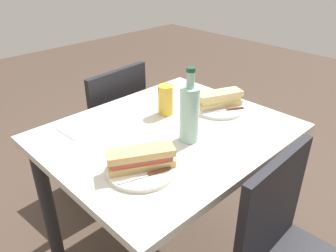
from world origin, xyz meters
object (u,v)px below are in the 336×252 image
(plate_far, at_px, (142,169))
(water_bottle, at_px, (189,113))
(dining_table, at_px, (168,157))
(knife_near, at_px, (227,110))
(baguette_sandwich_far, at_px, (141,158))
(beer_glass, at_px, (166,100))
(baguette_sandwich_near, at_px, (219,99))
(chair_near, at_px, (109,127))
(plate_near, at_px, (218,107))
(knife_far, at_px, (148,175))

(plate_far, distance_m, water_bottle, 0.28)
(dining_table, height_order, plate_far, plate_far)
(knife_near, xyz_separation_m, baguette_sandwich_far, (0.55, 0.06, 0.03))
(water_bottle, xyz_separation_m, beer_glass, (-0.09, -0.22, -0.05))
(plate_far, bearing_deg, baguette_sandwich_near, -168.01)
(chair_near, distance_m, plate_near, 0.69)
(knife_near, height_order, baguette_sandwich_far, baguette_sandwich_far)
(plate_far, distance_m, baguette_sandwich_far, 0.04)
(dining_table, bearing_deg, baguette_sandwich_near, 177.11)
(knife_near, bearing_deg, beer_glass, -43.48)
(plate_far, height_order, baguette_sandwich_far, baguette_sandwich_far)
(knife_near, xyz_separation_m, water_bottle, (0.29, 0.04, 0.10))
(baguette_sandwich_near, relative_size, knife_far, 1.26)
(beer_glass, bearing_deg, knife_far, 39.39)
(dining_table, xyz_separation_m, chair_near, (-0.11, -0.59, -0.13))
(dining_table, xyz_separation_m, plate_near, (-0.31, 0.02, 0.14))
(chair_near, relative_size, baguette_sandwich_far, 3.74)
(water_bottle, relative_size, beer_glass, 2.18)
(plate_near, height_order, water_bottle, water_bottle)
(dining_table, xyz_separation_m, beer_glass, (-0.10, -0.12, 0.20))
(baguette_sandwich_near, bearing_deg, plate_near, 0.00)
(plate_near, bearing_deg, knife_far, 16.44)
(baguette_sandwich_near, height_order, beer_glass, beer_glass)
(water_bottle, bearing_deg, dining_table, -87.11)
(plate_near, distance_m, baguette_sandwich_far, 0.58)
(plate_near, distance_m, beer_glass, 0.25)
(baguette_sandwich_far, height_order, beer_glass, beer_glass)
(dining_table, height_order, plate_near, plate_near)
(dining_table, xyz_separation_m, water_bottle, (-0.01, 0.11, 0.24))
(dining_table, distance_m, knife_near, 0.34)
(chair_near, xyz_separation_m, beer_glass, (0.01, 0.47, 0.32))
(plate_near, xyz_separation_m, baguette_sandwich_near, (0.00, 0.00, 0.04))
(water_bottle, bearing_deg, knife_near, -172.76)
(knife_near, distance_m, water_bottle, 0.31)
(dining_table, height_order, knife_near, knife_near)
(baguette_sandwich_far, distance_m, beer_glass, 0.43)
(baguette_sandwich_near, distance_m, knife_near, 0.06)
(knife_near, bearing_deg, dining_table, -13.46)
(knife_far, bearing_deg, water_bottle, -164.20)
(dining_table, bearing_deg, knife_far, 34.62)
(knife_near, relative_size, plate_far, 0.67)
(plate_far, relative_size, baguette_sandwich_far, 1.06)
(plate_far, bearing_deg, baguette_sandwich_far, -153.43)
(plate_near, distance_m, plate_far, 0.57)
(chair_near, height_order, beer_glass, beer_glass)
(chair_near, height_order, knife_far, chair_near)
(plate_far, relative_size, knife_far, 1.37)
(dining_table, xyz_separation_m, knife_near, (-0.30, 0.07, 0.15))
(knife_far, bearing_deg, knife_near, -168.55)
(baguette_sandwich_near, distance_m, baguette_sandwich_far, 0.57)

